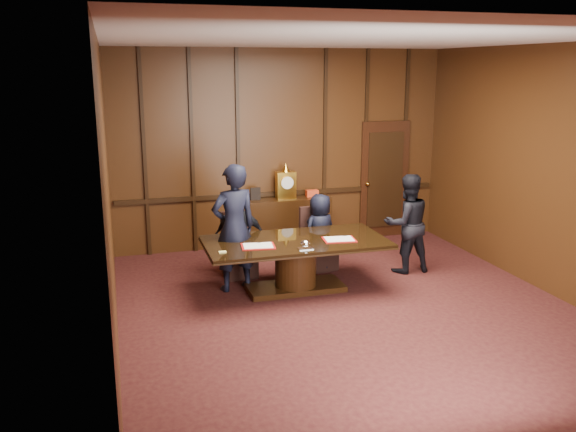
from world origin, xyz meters
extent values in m
plane|color=black|center=(0.00, 0.00, 0.00)|extent=(7.00, 7.00, 0.00)
plane|color=silver|center=(0.00, 0.00, 3.50)|extent=(7.00, 7.00, 0.00)
cube|color=black|center=(0.00, 3.50, 1.75)|extent=(6.00, 0.04, 3.50)
cube|color=black|center=(0.00, -3.50, 1.75)|extent=(6.00, 0.04, 3.50)
cube|color=black|center=(-3.00, 0.00, 1.75)|extent=(0.04, 7.00, 3.50)
cube|color=black|center=(3.00, 0.00, 1.75)|extent=(0.04, 7.00, 3.50)
cube|color=black|center=(0.00, 3.47, 0.95)|extent=(5.90, 0.05, 0.08)
cube|color=black|center=(2.00, 3.46, 1.10)|extent=(0.95, 0.06, 2.20)
sphere|color=gold|center=(1.63, 3.39, 1.05)|extent=(0.08, 0.08, 0.08)
cube|color=black|center=(0.00, 3.26, 0.45)|extent=(1.60, 0.45, 0.90)
cube|color=black|center=(-0.70, 3.26, 0.03)|extent=(0.12, 0.40, 0.06)
cube|color=black|center=(0.70, 3.26, 0.03)|extent=(0.12, 0.40, 0.06)
cube|color=gold|center=(0.00, 3.26, 1.14)|extent=(0.34, 0.18, 0.48)
cylinder|color=white|center=(0.00, 3.16, 1.20)|extent=(0.22, 0.03, 0.22)
cone|color=gold|center=(0.00, 3.26, 1.46)|extent=(0.14, 0.14, 0.16)
cube|color=black|center=(-0.55, 3.28, 1.01)|extent=(0.18, 0.04, 0.22)
cube|color=#ED411B|center=(0.50, 3.28, 0.96)|extent=(0.22, 0.12, 0.12)
cube|color=black|center=(-0.47, 1.10, 0.04)|extent=(1.40, 0.60, 0.08)
cylinder|color=black|center=(-0.47, 1.10, 0.39)|extent=(0.60, 0.60, 0.62)
cube|color=black|center=(-0.47, 1.10, 0.71)|extent=(2.62, 1.32, 0.02)
cube|color=black|center=(-0.47, 1.10, 0.73)|extent=(2.60, 1.30, 0.06)
cube|color=#AA110F|center=(-1.07, 0.94, 0.77)|extent=(0.50, 0.38, 0.01)
cube|color=white|center=(-1.07, 0.94, 0.78)|extent=(0.43, 0.33, 0.01)
cube|color=#AA110F|center=(0.13, 0.94, 0.77)|extent=(0.50, 0.39, 0.01)
cube|color=white|center=(0.13, 0.94, 0.78)|extent=(0.43, 0.33, 0.01)
cube|color=white|center=(-0.47, 0.65, 0.77)|extent=(0.20, 0.14, 0.01)
ellipsoid|color=white|center=(-0.47, 0.65, 0.82)|extent=(0.13, 0.13, 0.10)
cube|color=#ECE073|center=(-1.59, 0.80, 0.77)|extent=(0.10, 0.07, 0.01)
cube|color=black|center=(-1.12, 1.95, 0.23)|extent=(0.50, 0.50, 0.46)
cube|color=black|center=(-1.13, 2.16, 0.72)|extent=(0.48, 0.08, 0.55)
cylinder|color=black|center=(-1.32, 1.75, 0.12)|extent=(0.04, 0.04, 0.23)
cylinder|color=black|center=(-0.92, 2.15, 0.12)|extent=(0.04, 0.04, 0.23)
cube|color=black|center=(0.18, 1.95, 0.23)|extent=(0.56, 0.56, 0.46)
cube|color=black|center=(0.14, 2.16, 0.72)|extent=(0.48, 0.14, 0.55)
cylinder|color=black|center=(-0.02, 1.75, 0.12)|extent=(0.04, 0.04, 0.23)
cylinder|color=black|center=(0.38, 2.15, 0.12)|extent=(0.04, 0.04, 0.23)
imported|color=black|center=(-1.12, 1.90, 0.66)|extent=(0.83, 0.50, 1.32)
imported|color=black|center=(0.18, 1.90, 0.62)|extent=(0.70, 0.58, 1.24)
imported|color=black|center=(-1.31, 1.40, 0.93)|extent=(0.76, 0.59, 1.86)
imported|color=black|center=(1.46, 1.44, 0.79)|extent=(0.76, 0.60, 1.57)
camera|label=1|loc=(-2.94, -6.93, 3.17)|focal=38.00mm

